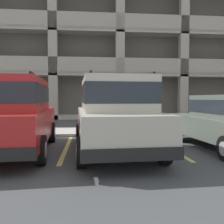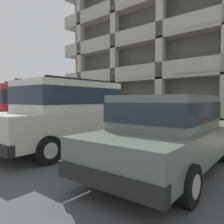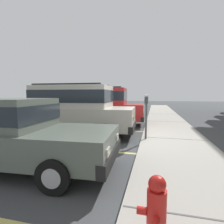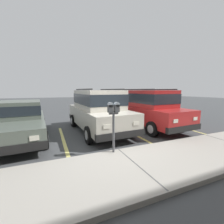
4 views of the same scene
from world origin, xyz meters
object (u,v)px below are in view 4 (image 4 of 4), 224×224
object	(u,v)px
dark_hatchback	(20,119)
parking_meter_near	(114,115)
red_sedan	(147,107)
silver_suv	(98,109)

from	to	relation	value
dark_hatchback	parking_meter_near	xyz separation A→B (m)	(-2.81, 2.84, 0.42)
red_sedan	parking_meter_near	xyz separation A→B (m)	(3.10, 2.65, 0.16)
silver_suv	parking_meter_near	distance (m)	2.88
silver_suv	red_sedan	world-z (taller)	same
dark_hatchback	parking_meter_near	world-z (taller)	parking_meter_near
red_sedan	parking_meter_near	world-z (taller)	red_sedan
silver_suv	dark_hatchback	world-z (taller)	silver_suv
parking_meter_near	silver_suv	bearing A→B (deg)	-98.20
red_sedan	parking_meter_near	size ratio (longest dim) A/B	3.23
silver_suv	dark_hatchback	size ratio (longest dim) A/B	1.06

